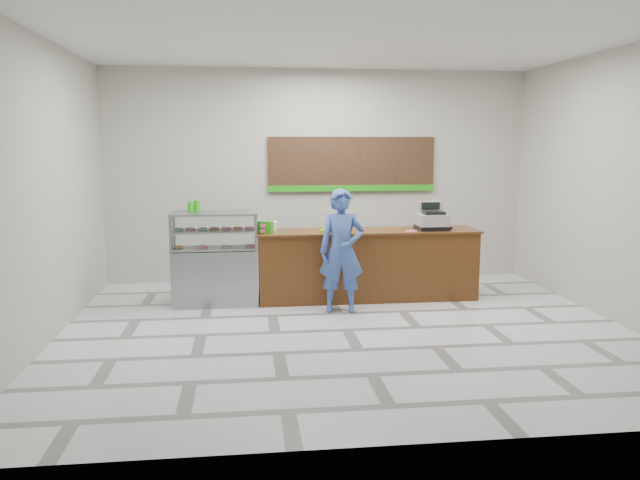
{
  "coord_description": "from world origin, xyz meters",
  "views": [
    {
      "loc": [
        -1.23,
        -7.37,
        2.27
      ],
      "look_at": [
        -0.23,
        0.9,
        1.0
      ],
      "focal_mm": 35.0,
      "sensor_mm": 36.0,
      "label": 1
    }
  ],
  "objects": [
    {
      "name": "sales_counter",
      "position": [
        0.55,
        1.55,
        0.52
      ],
      "size": [
        3.26,
        0.76,
        1.03
      ],
      "color": "#582F14",
      "rests_on": "floor"
    },
    {
      "name": "promo_box",
      "position": [
        -0.95,
        1.4,
        1.12
      ],
      "size": [
        0.23,
        0.19,
        0.17
      ],
      "primitive_type": "cube",
      "rotation": [
        0.0,
        0.0,
        -0.37
      ],
      "color": "#229D12",
      "rests_on": "sales_counter"
    },
    {
      "name": "straw_cup",
      "position": [
        -0.95,
        1.68,
        1.08
      ],
      "size": [
        0.07,
        0.07,
        0.11
      ],
      "primitive_type": "cylinder",
      "color": "silver",
      "rests_on": "sales_counter"
    },
    {
      "name": "green_cup_right",
      "position": [
        -1.92,
        1.73,
        1.4
      ],
      "size": [
        0.09,
        0.09,
        0.15
      ],
      "primitive_type": "cylinder",
      "color": "#229D12",
      "rests_on": "display_case"
    },
    {
      "name": "back_wall",
      "position": [
        0.0,
        3.0,
        1.75
      ],
      "size": [
        7.0,
        0.0,
        7.0
      ],
      "primitive_type": "plane",
      "rotation": [
        1.57,
        0.0,
        0.0
      ],
      "color": "#B1ADA3",
      "rests_on": "floor"
    },
    {
      "name": "napkin_box",
      "position": [
        -0.85,
        1.71,
        1.09
      ],
      "size": [
        0.15,
        0.15,
        0.13
      ],
      "primitive_type": "cube",
      "rotation": [
        0.0,
        0.0,
        0.03
      ],
      "color": "white",
      "rests_on": "sales_counter"
    },
    {
      "name": "display_case",
      "position": [
        -1.67,
        1.55,
        0.68
      ],
      "size": [
        1.22,
        0.72,
        1.33
      ],
      "color": "gray",
      "rests_on": "floor"
    },
    {
      "name": "card_terminal",
      "position": [
        1.79,
        1.56,
        1.05
      ],
      "size": [
        0.11,
        0.17,
        0.04
      ],
      "primitive_type": "cube",
      "rotation": [
        0.0,
        0.0,
        -0.19
      ],
      "color": "black",
      "rests_on": "sales_counter"
    },
    {
      "name": "green_cup_left",
      "position": [
        -2.01,
        1.68,
        1.4
      ],
      "size": [
        0.09,
        0.09,
        0.13
      ],
      "primitive_type": "cylinder",
      "color": "#229D12",
      "rests_on": "display_case"
    },
    {
      "name": "donut_decal",
      "position": [
        1.15,
        1.37,
        1.03
      ],
      "size": [
        0.18,
        0.18,
        0.0
      ],
      "primitive_type": "cylinder",
      "color": "#DB5980",
      "rests_on": "sales_counter"
    },
    {
      "name": "customer",
      "position": [
        0.06,
        0.89,
        0.84
      ],
      "size": [
        0.66,
        0.48,
        1.69
      ],
      "primitive_type": "imported",
      "rotation": [
        0.0,
        0.0,
        -0.12
      ],
      "color": "#3855A2",
      "rests_on": "floor"
    },
    {
      "name": "ceiling",
      "position": [
        0.0,
        0.0,
        3.5
      ],
      "size": [
        7.0,
        7.0,
        0.0
      ],
      "primitive_type": "plane",
      "rotation": [
        3.14,
        0.0,
        0.0
      ],
      "color": "silver",
      "rests_on": "back_wall"
    },
    {
      "name": "floor",
      "position": [
        0.0,
        0.0,
        0.0
      ],
      "size": [
        7.0,
        7.0,
        0.0
      ],
      "primitive_type": "plane",
      "color": "silver",
      "rests_on": "ground"
    },
    {
      "name": "cash_register",
      "position": [
        1.5,
        1.5,
        1.18
      ],
      "size": [
        0.44,
        0.46,
        0.41
      ],
      "rotation": [
        0.0,
        0.0,
        0.03
      ],
      "color": "black",
      "rests_on": "sales_counter"
    },
    {
      "name": "serving_tray",
      "position": [
        0.04,
        1.54,
        1.04
      ],
      "size": [
        0.41,
        0.34,
        0.02
      ],
      "rotation": [
        0.0,
        0.0,
        -0.27
      ],
      "color": "#5FB608",
      "rests_on": "sales_counter"
    },
    {
      "name": "menu_board",
      "position": [
        0.55,
        2.96,
        1.93
      ],
      "size": [
        2.8,
        0.06,
        0.9
      ],
      "color": "black",
      "rests_on": "back_wall"
    }
  ]
}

